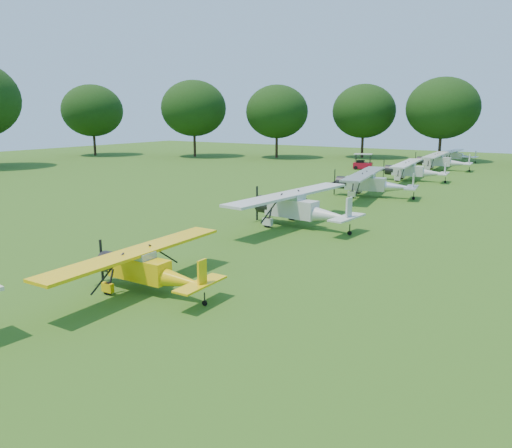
{
  "coord_description": "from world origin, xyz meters",
  "views": [
    {
      "loc": [
        16.21,
        -25.11,
        7.35
      ],
      "look_at": [
        1.74,
        -2.57,
        1.4
      ],
      "focal_mm": 35.0,
      "sensor_mm": 36.0,
      "label": 1
    }
  ],
  "objects": [
    {
      "name": "ground",
      "position": [
        0.0,
        0.0,
        0.0
      ],
      "size": [
        160.0,
        160.0,
        0.0
      ],
      "primitive_type": "plane",
      "color": "#215816",
      "rests_on": "ground"
    },
    {
      "name": "aircraft_6",
      "position": [
        1.09,
        43.73,
        1.33
      ],
      "size": [
        7.25,
        11.55,
        2.27
      ],
      "rotation": [
        0.0,
        0.0,
        0.06
      ],
      "color": "silver",
      "rests_on": "ground"
    },
    {
      "name": "tree_belt",
      "position": [
        3.57,
        0.16,
        8.03
      ],
      "size": [
        137.36,
        130.27,
        14.52
      ],
      "color": "black",
      "rests_on": "ground"
    },
    {
      "name": "aircraft_4",
      "position": [
        0.96,
        17.85,
        1.37
      ],
      "size": [
        7.53,
        11.93,
        2.34
      ],
      "rotation": [
        0.0,
        0.0,
        0.16
      ],
      "color": "silver",
      "rests_on": "ground"
    },
    {
      "name": "golf_cart",
      "position": [
        -8.02,
        39.16,
        0.7
      ],
      "size": [
        2.72,
        2.03,
        2.09
      ],
      "rotation": [
        0.0,
        0.0,
        0.25
      ],
      "color": "#A70B21",
      "rests_on": "ground"
    },
    {
      "name": "aircraft_3",
      "position": [
        1.16,
        3.54,
        1.4
      ],
      "size": [
        7.68,
        12.23,
        2.4
      ],
      "rotation": [
        0.0,
        0.0,
        -0.09
      ],
      "color": "silver",
      "rests_on": "ground"
    },
    {
      "name": "aircraft_7",
      "position": [
        0.31,
        57.16,
        1.09
      ],
      "size": [
        5.93,
        9.43,
        1.86
      ],
      "rotation": [
        0.0,
        0.0,
        -0.04
      ],
      "color": "silver",
      "rests_on": "ground"
    },
    {
      "name": "aircraft_2",
      "position": [
        1.63,
        -10.82,
        1.11
      ],
      "size": [
        6.05,
        9.61,
        1.9
      ],
      "rotation": [
        0.0,
        0.0,
        0.02
      ],
      "color": "yellow",
      "rests_on": "ground"
    },
    {
      "name": "aircraft_5",
      "position": [
        1.0,
        30.82,
        1.3
      ],
      "size": [
        7.09,
        11.28,
        2.22
      ],
      "rotation": [
        0.0,
        0.0,
        0.09
      ],
      "color": "silver",
      "rests_on": "ground"
    }
  ]
}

